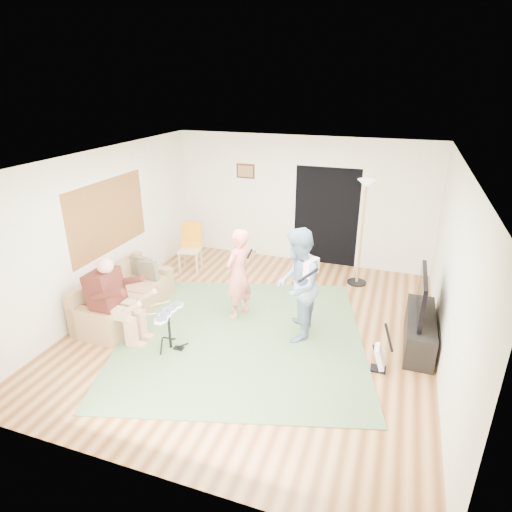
{
  "coord_description": "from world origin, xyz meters",
  "views": [
    {
      "loc": [
        1.97,
        -5.65,
        3.73
      ],
      "look_at": [
        -0.08,
        0.3,
        1.13
      ],
      "focal_mm": 30.0,
      "sensor_mm": 36.0,
      "label": 1
    }
  ],
  "objects": [
    {
      "name": "floor",
      "position": [
        0.0,
        0.0,
        0.0
      ],
      "size": [
        6.0,
        6.0,
        0.0
      ],
      "primitive_type": "plane",
      "color": "brown",
      "rests_on": "ground"
    },
    {
      "name": "walls",
      "position": [
        0.0,
        0.0,
        1.35
      ],
      "size": [
        5.5,
        6.0,
        2.7
      ],
      "primitive_type": null,
      "color": "silver",
      "rests_on": "floor"
    },
    {
      "name": "ceiling",
      "position": [
        0.0,
        0.0,
        2.7
      ],
      "size": [
        6.0,
        6.0,
        0.0
      ],
      "primitive_type": "plane",
      "rotation": [
        3.14,
        0.0,
        0.0
      ],
      "color": "white",
      "rests_on": "walls"
    },
    {
      "name": "window_blinds",
      "position": [
        -2.74,
        0.2,
        1.55
      ],
      "size": [
        0.0,
        2.05,
        2.05
      ],
      "primitive_type": "plane",
      "rotation": [
        1.57,
        0.0,
        1.57
      ],
      "color": "#9B6330",
      "rests_on": "walls"
    },
    {
      "name": "doorway",
      "position": [
        0.55,
        2.99,
        1.05
      ],
      "size": [
        2.1,
        0.0,
        2.1
      ],
      "primitive_type": "plane",
      "rotation": [
        1.57,
        0.0,
        0.0
      ],
      "color": "black",
      "rests_on": "walls"
    },
    {
      "name": "picture_frame",
      "position": [
        -1.25,
        2.99,
        1.9
      ],
      "size": [
        0.42,
        0.03,
        0.32
      ],
      "primitive_type": "cube",
      "color": "#3F2314",
      "rests_on": "walls"
    },
    {
      "name": "area_rug",
      "position": [
        -0.11,
        -0.32,
        0.01
      ],
      "size": [
        4.56,
        4.54,
        0.02
      ],
      "primitive_type": "cube",
      "rotation": [
        0.0,
        0.0,
        0.27
      ],
      "color": "#4E6E43",
      "rests_on": "floor"
    },
    {
      "name": "sofa",
      "position": [
        -2.28,
        -0.31,
        0.26
      ],
      "size": [
        0.78,
        1.9,
        0.77
      ],
      "color": "#A07A50",
      "rests_on": "floor"
    },
    {
      "name": "drummer",
      "position": [
        -1.88,
        -0.96,
        0.52
      ],
      "size": [
        0.86,
        0.48,
        1.33
      ],
      "color": "#4B1B15",
      "rests_on": "sofa"
    },
    {
      "name": "drum_kit",
      "position": [
        -1.0,
        -0.96,
        0.29
      ],
      "size": [
        0.36,
        0.64,
        0.65
      ],
      "color": "black",
      "rests_on": "floor"
    },
    {
      "name": "singer",
      "position": [
        -0.38,
        0.28,
        0.78
      ],
      "size": [
        0.52,
        0.65,
        1.55
      ],
      "primitive_type": "imported",
      "rotation": [
        0.0,
        0.0,
        -1.87
      ],
      "color": "#F07668",
      "rests_on": "floor"
    },
    {
      "name": "microphone",
      "position": [
        -0.18,
        0.28,
        1.16
      ],
      "size": [
        0.06,
        0.06,
        0.24
      ],
      "primitive_type": null,
      "color": "black",
      "rests_on": "singer"
    },
    {
      "name": "guitarist",
      "position": [
        0.68,
        -0.02,
        0.88
      ],
      "size": [
        0.77,
        0.93,
        1.76
      ],
      "primitive_type": "imported",
      "rotation": [
        0.0,
        0.0,
        -1.45
      ],
      "color": "#718FA6",
      "rests_on": "floor"
    },
    {
      "name": "guitar_held",
      "position": [
        0.88,
        -0.02,
        1.2
      ],
      "size": [
        0.3,
        0.61,
        0.26
      ],
      "primitive_type": null,
      "rotation": [
        0.0,
        0.0,
        -0.31
      ],
      "color": "white",
      "rests_on": "guitarist"
    },
    {
      "name": "guitar_spare",
      "position": [
        1.99,
        -0.48,
        0.21
      ],
      "size": [
        0.27,
        0.24,
        0.75
      ],
      "color": "black",
      "rests_on": "floor"
    },
    {
      "name": "torchiere_lamp",
      "position": [
        1.37,
        2.2,
        1.42
      ],
      "size": [
        0.37,
        0.37,
        2.07
      ],
      "color": "black",
      "rests_on": "floor"
    },
    {
      "name": "dining_chair",
      "position": [
        -2.0,
        1.71,
        0.36
      ],
      "size": [
        0.51,
        0.53,
        1.02
      ],
      "rotation": [
        0.0,
        0.0,
        0.2
      ],
      "color": "#C8B582",
      "rests_on": "floor"
    },
    {
      "name": "tv_cabinet",
      "position": [
        2.5,
        0.33,
        0.25
      ],
      "size": [
        0.4,
        1.4,
        0.5
      ],
      "primitive_type": "cube",
      "color": "black",
      "rests_on": "floor"
    },
    {
      "name": "television",
      "position": [
        2.45,
        0.33,
        0.85
      ],
      "size": [
        0.06,
        1.1,
        0.65
      ],
      "primitive_type": "cube",
      "color": "black",
      "rests_on": "tv_cabinet"
    }
  ]
}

